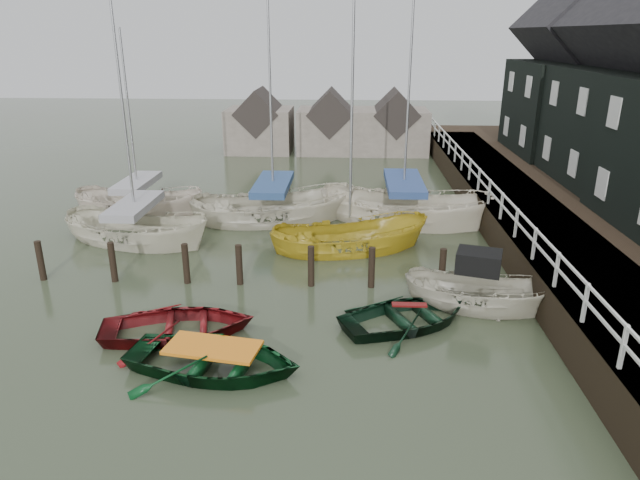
# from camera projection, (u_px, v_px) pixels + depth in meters

# --- Properties ---
(ground) EXTENTS (120.00, 120.00, 0.00)m
(ground) POSITION_uv_depth(u_px,v_px,m) (262.00, 328.00, 16.32)
(ground) COLOR #2F3723
(ground) RESTS_ON ground
(pier) EXTENTS (3.04, 32.00, 2.70)m
(pier) POSITION_uv_depth(u_px,v_px,m) (510.00, 209.00, 24.99)
(pier) COLOR black
(pier) RESTS_ON ground
(land_strip) EXTENTS (14.00, 38.00, 1.50)m
(land_strip) POSITION_uv_depth(u_px,v_px,m) (636.00, 226.00, 24.95)
(land_strip) COLOR black
(land_strip) RESTS_ON ground
(mooring_pilings) EXTENTS (13.72, 0.22, 1.80)m
(mooring_pilings) POSITION_uv_depth(u_px,v_px,m) (242.00, 270.00, 19.02)
(mooring_pilings) COLOR black
(mooring_pilings) RESTS_ON ground
(far_sheds) EXTENTS (14.00, 4.08, 4.39)m
(far_sheds) POSITION_uv_depth(u_px,v_px,m) (328.00, 125.00, 40.05)
(far_sheds) COLOR #665B51
(far_sheds) RESTS_ON ground
(rowboat_red) EXTENTS (4.75, 3.85, 0.87)m
(rowboat_red) POSITION_uv_depth(u_px,v_px,m) (179.00, 335.00, 15.95)
(rowboat_red) COLOR #610D10
(rowboat_red) RESTS_ON ground
(rowboat_green) EXTENTS (4.89, 3.85, 0.92)m
(rowboat_green) POSITION_uv_depth(u_px,v_px,m) (215.00, 371.00, 14.26)
(rowboat_green) COLOR #083315
(rowboat_green) RESTS_ON ground
(rowboat_dkgreen) EXTENTS (4.92, 4.38, 0.84)m
(rowboat_dkgreen) POSITION_uv_depth(u_px,v_px,m) (408.00, 325.00, 16.51)
(rowboat_dkgreen) COLOR black
(rowboat_dkgreen) RESTS_ON ground
(motorboat) EXTENTS (4.74, 2.86, 2.65)m
(motorboat) POSITION_uv_depth(u_px,v_px,m) (476.00, 305.00, 17.48)
(motorboat) COLOR #BDB8A1
(motorboat) RESTS_ON ground
(sailboat_a) EXTENTS (7.04, 4.31, 11.62)m
(sailboat_a) POSITION_uv_depth(u_px,v_px,m) (138.00, 240.00, 23.08)
(sailboat_a) COLOR beige
(sailboat_a) RESTS_ON ground
(sailboat_b) EXTENTS (7.75, 4.08, 11.84)m
(sailboat_b) POSITION_uv_depth(u_px,v_px,m) (274.00, 219.00, 25.67)
(sailboat_b) COLOR beige
(sailboat_b) RESTS_ON ground
(sailboat_c) EXTENTS (6.56, 3.61, 10.89)m
(sailboat_c) POSITION_uv_depth(u_px,v_px,m) (349.00, 249.00, 22.28)
(sailboat_c) COLOR gold
(sailboat_c) RESTS_ON ground
(sailboat_d) EXTENTS (8.38, 5.39, 12.76)m
(sailboat_d) POSITION_uv_depth(u_px,v_px,m) (402.00, 220.00, 25.54)
(sailboat_d) COLOR silver
(sailboat_d) RESTS_ON ground
(sailboat_e) EXTENTS (6.70, 3.37, 9.44)m
(sailboat_e) POSITION_uv_depth(u_px,v_px,m) (140.00, 212.00, 26.71)
(sailboat_e) COLOR beige
(sailboat_e) RESTS_ON ground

